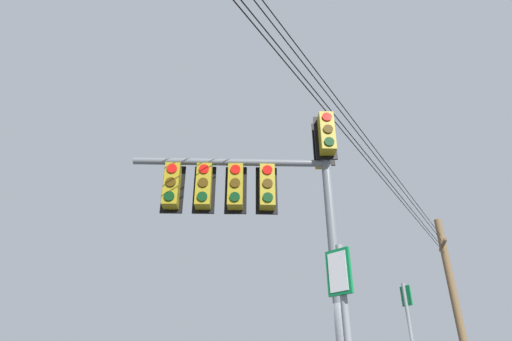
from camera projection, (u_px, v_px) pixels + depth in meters
The scene contains 3 objects.
signal_mast_assembly at pixel (272, 195), 8.25m from camera, with size 1.10×4.18×6.37m.
utility_pole_wooden at pixel (456, 307), 19.11m from camera, with size 1.78×0.86×8.71m.
overhead_wire_span at pixel (289, 52), 8.39m from camera, with size 24.11×21.08×1.33m.
Camera 1 is at (-7.62, 2.59, 1.21)m, focal length 29.16 mm.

